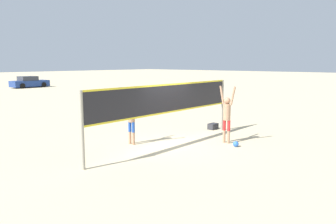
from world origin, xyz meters
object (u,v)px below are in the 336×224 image
(gear_bag, at_px, (213,126))
(parked_car_near, at_px, (29,82))
(volleyball_net, at_px, (168,102))
(player_blocker, at_px, (131,115))
(player_spiker, at_px, (227,113))
(volleyball, at_px, (236,144))

(gear_bag, bearing_deg, parked_car_near, 78.52)
(volleyball_net, relative_size, parked_car_near, 1.70)
(player_blocker, relative_size, parked_car_near, 0.48)
(player_spiker, height_order, player_blocker, player_spiker)
(player_spiker, xyz_separation_m, volleyball, (-0.29, -0.60, -1.08))
(parked_car_near, bearing_deg, player_blocker, -110.26)
(volleyball_net, relative_size, volleyball, 35.16)
(player_spiker, bearing_deg, parked_car_near, -13.92)
(gear_bag, distance_m, parked_car_near, 32.68)
(player_blocker, bearing_deg, player_spiker, 44.73)
(volleyball_net, height_order, player_spiker, volleyball_net)
(player_blocker, xyz_separation_m, volleyball, (2.32, -3.23, -1.04))
(volleyball, distance_m, parked_car_near, 35.59)
(volleyball_net, bearing_deg, player_blocker, 123.51)
(parked_car_near, bearing_deg, volleyball, -105.00)
(player_blocker, bearing_deg, parked_car_near, 160.60)
(volleyball, height_order, gear_bag, gear_bag)
(gear_bag, height_order, parked_car_near, parked_car_near)
(volleyball, height_order, parked_car_near, parked_car_near)
(gear_bag, relative_size, parked_car_near, 0.11)
(player_spiker, relative_size, volleyball, 10.28)
(volleyball_net, xyz_separation_m, player_spiker, (1.83, -1.45, -0.48))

